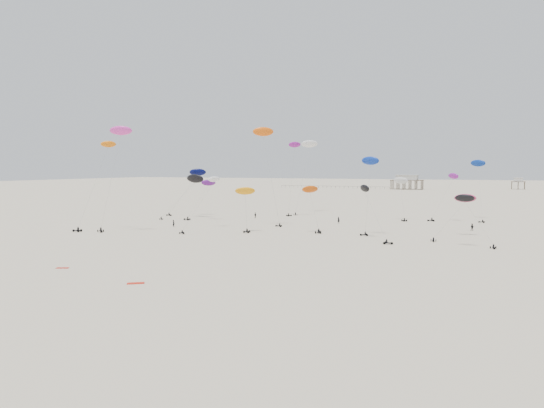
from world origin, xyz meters
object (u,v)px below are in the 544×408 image
at_px(spectator_0, 174,227).
at_px(pavilion_small, 518,184).
at_px(rig_4, 117,149).
at_px(pavilion_main, 407,183).
at_px(rig_9, 369,174).
at_px(rig_0, 461,203).

bearing_deg(spectator_0, pavilion_small, -86.65).
height_order(pavilion_small, spectator_0, pavilion_small).
bearing_deg(spectator_0, rig_4, 84.01).
bearing_deg(pavilion_main, pavilion_small, 23.20).
bearing_deg(spectator_0, rig_9, -154.65).
bearing_deg(pavilion_small, spectator_0, -107.38).
height_order(pavilion_main, rig_4, rig_4).
bearing_deg(rig_4, pavilion_main, -143.89).
relative_size(pavilion_main, rig_9, 1.19).
bearing_deg(pavilion_small, pavilion_main, -156.80).
xyz_separation_m(pavilion_small, rig_4, (-96.04, -298.91, 15.89)).
xyz_separation_m(pavilion_main, rig_0, (48.31, -246.65, 3.02)).
xyz_separation_m(pavilion_main, spectator_0, (-19.48, -255.89, -4.22)).
distance_m(pavilion_main, rig_9, 253.81).
xyz_separation_m(rig_4, rig_9, (55.22, 16.95, -5.83)).
distance_m(pavilion_main, rig_0, 251.35).
relative_size(pavilion_main, spectator_0, 9.90).
height_order(pavilion_main, rig_0, rig_0).
xyz_separation_m(pavilion_small, rig_9, (-40.82, -281.96, 10.06)).
bearing_deg(rig_4, rig_0, 148.30).
xyz_separation_m(rig_0, spectator_0, (-67.80, -9.24, -7.24)).
relative_size(pavilion_main, rig_0, 1.35).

